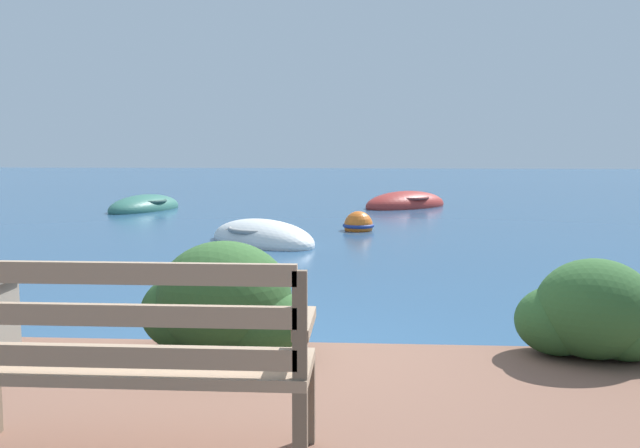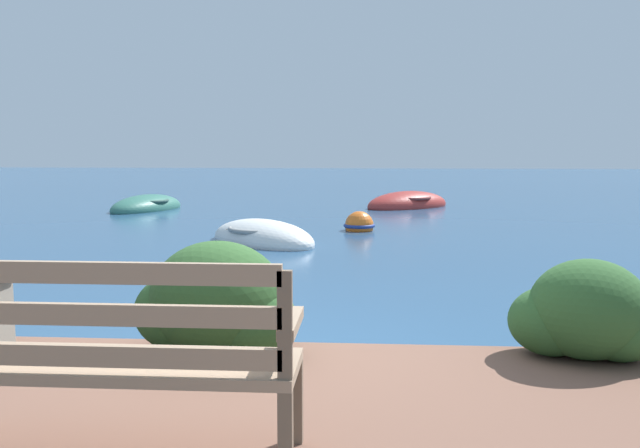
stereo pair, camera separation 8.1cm
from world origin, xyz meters
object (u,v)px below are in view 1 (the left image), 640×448
park_bench (128,356)px  rowboat_mid (145,208)px  mooring_buoy (358,226)px  rowboat_nearest (262,239)px  rowboat_far (406,205)px

park_bench → rowboat_mid: (-4.31, 13.85, -0.65)m
park_bench → rowboat_mid: 14.52m
rowboat_mid → mooring_buoy: bearing=74.4°
rowboat_nearest → mooring_buoy: bearing=-87.5°
rowboat_mid → rowboat_far: 6.45m
mooring_buoy → rowboat_far: bearing=76.9°
park_bench → rowboat_far: (2.02, 15.03, -0.64)m
rowboat_nearest → rowboat_far: bearing=-68.1°
rowboat_mid → rowboat_nearest: bearing=53.6°
park_bench → rowboat_mid: size_ratio=0.62×
park_bench → mooring_buoy: (0.89, 10.18, -0.61)m
rowboat_mid → mooring_buoy: size_ratio=4.41×
rowboat_nearest → mooring_buoy: 2.33m
rowboat_nearest → rowboat_mid: rowboat_nearest is taller
rowboat_nearest → rowboat_far: (2.67, 6.60, 0.00)m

